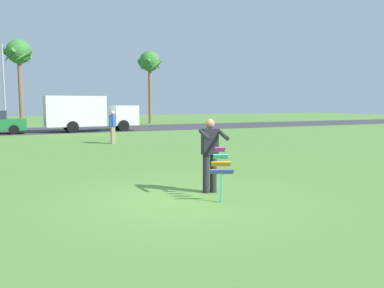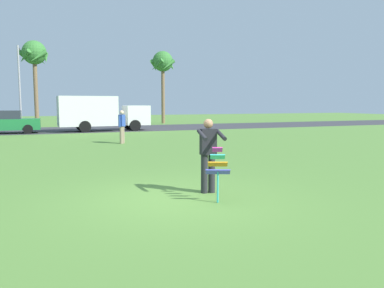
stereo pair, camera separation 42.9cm
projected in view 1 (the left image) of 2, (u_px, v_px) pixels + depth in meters
ground_plane at (181, 199)px, 8.38m from camera, size 120.00×120.00×0.00m
road_strip at (63, 130)px, 30.05m from camera, size 120.00×8.00×0.01m
person_kite_flyer at (210, 153)px, 8.85m from camera, size 0.60×0.70×1.73m
kite_held at (221, 166)px, 8.16m from camera, size 0.59×0.72×1.13m
parked_truck_white_box at (87, 113)px, 28.34m from camera, size 6.76×2.26×2.62m
palm_tree_right_near at (19, 55)px, 33.20m from camera, size 2.58×2.71×7.63m
palm_tree_centre_far at (150, 64)px, 39.30m from camera, size 2.58×2.71×7.47m
streetlight_pole at (4, 81)px, 32.11m from camera, size 0.24×1.65×7.00m
person_walker_near at (113, 126)px, 19.68m from camera, size 0.41×0.45×1.73m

